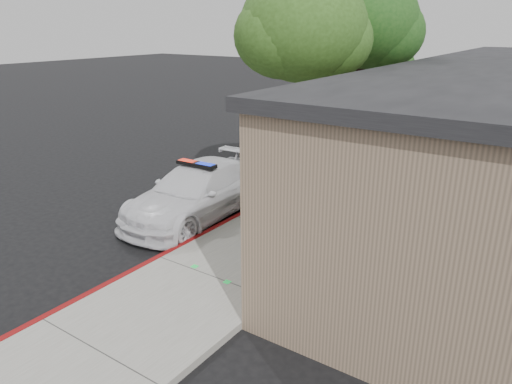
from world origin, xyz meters
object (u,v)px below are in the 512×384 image
(police_car, at_px, (198,191))
(street_tree_near, at_px, (303,33))
(fire_hydrant, at_px, (267,213))
(street_tree_mid, at_px, (364,27))
(street_tree_far, at_px, (373,60))

(police_car, bearing_deg, street_tree_near, 54.32)
(fire_hydrant, relative_size, street_tree_near, 0.13)
(police_car, relative_size, street_tree_mid, 0.79)
(fire_hydrant, distance_m, street_tree_far, 8.62)
(police_car, relative_size, street_tree_near, 0.81)
(street_tree_near, bearing_deg, police_car, -123.33)
(police_car, xyz_separation_m, street_tree_far, (1.82, 8.03, 3.25))
(police_car, distance_m, street_tree_near, 5.37)
(police_car, distance_m, fire_hydrant, 2.29)
(street_tree_far, bearing_deg, police_car, -102.77)
(police_car, distance_m, street_tree_mid, 7.70)
(police_car, xyz_separation_m, street_tree_near, (1.78, 2.70, 4.29))
(fire_hydrant, xyz_separation_m, street_tree_far, (-0.46, 7.89, 3.44))
(street_tree_mid, xyz_separation_m, street_tree_far, (-0.45, 2.17, -1.19))
(street_tree_far, bearing_deg, street_tree_near, -90.46)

